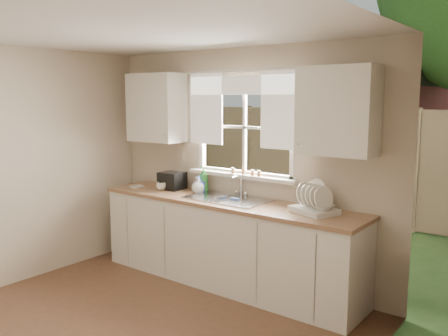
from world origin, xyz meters
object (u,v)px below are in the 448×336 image
Objects in this scene: soap_bottle_a at (204,179)px; dish_rack at (314,204)px; cup at (161,186)px; black_appliance at (172,181)px.

dish_rack is at bearing 5.16° from soap_bottle_a.
dish_rack is 1.68× the size of soap_bottle_a.
dish_rack is 4.06× the size of cup.
cup is (-1.91, -0.08, -0.04)m from dish_rack.
dish_rack reaches higher than cup.
black_appliance is at bearing 70.40° from cup.
soap_bottle_a is at bearing 10.83° from black_appliance.
black_appliance reaches higher than cup.
soap_bottle_a is 1.05× the size of black_appliance.
black_appliance is (-0.40, -0.10, -0.04)m from soap_bottle_a.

